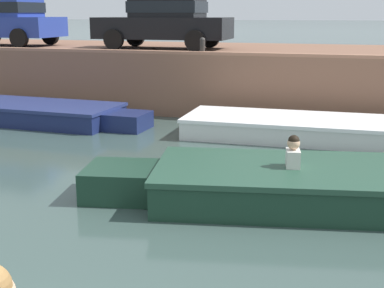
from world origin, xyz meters
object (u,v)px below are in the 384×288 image
object	(u,v)px
motorboat_passing	(331,186)
car_left_inner_black	(165,20)
car_leftmost_blue	(5,20)
mooring_bollard_mid	(202,45)
boat_moored_central_white	(320,129)
boat_moored_west_navy	(37,113)

from	to	relation	value
motorboat_passing	car_left_inner_black	size ratio (longest dim) A/B	1.73
motorboat_passing	car_leftmost_blue	size ratio (longest dim) A/B	1.82
motorboat_passing	car_left_inner_black	xyz separation A→B (m)	(-5.37, 7.94, 2.27)
car_left_inner_black	mooring_bollard_mid	world-z (taller)	car_left_inner_black
car_leftmost_blue	car_left_inner_black	distance (m)	5.65
boat_moored_central_white	mooring_bollard_mid	xyz separation A→B (m)	(-3.26, 1.82, 1.71)
boat_moored_west_navy	mooring_bollard_mid	bearing A→B (deg)	25.91
car_leftmost_blue	car_left_inner_black	size ratio (longest dim) A/B	0.95
boat_moored_central_white	boat_moored_west_navy	bearing A→B (deg)	-179.27
car_left_inner_black	mooring_bollard_mid	size ratio (longest dim) A/B	9.21
motorboat_passing	mooring_bollard_mid	world-z (taller)	mooring_bollard_mid
mooring_bollard_mid	car_left_inner_black	bearing A→B (deg)	132.33
boat_moored_west_navy	car_leftmost_blue	size ratio (longest dim) A/B	1.49
car_left_inner_black	motorboat_passing	bearing A→B (deg)	-55.90
car_leftmost_blue	mooring_bollard_mid	world-z (taller)	car_leftmost_blue
boat_moored_west_navy	car_leftmost_blue	world-z (taller)	car_leftmost_blue
boat_moored_west_navy	motorboat_passing	distance (m)	8.66
motorboat_passing	mooring_bollard_mid	size ratio (longest dim) A/B	15.91
motorboat_passing	mooring_bollard_mid	xyz separation A→B (m)	(-3.66, 6.06, 1.67)
car_leftmost_blue	mooring_bollard_mid	distance (m)	7.62
boat_moored_west_navy	motorboat_passing	world-z (taller)	motorboat_passing
car_leftmost_blue	car_left_inner_black	xyz separation A→B (m)	(5.65, 0.00, 0.00)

